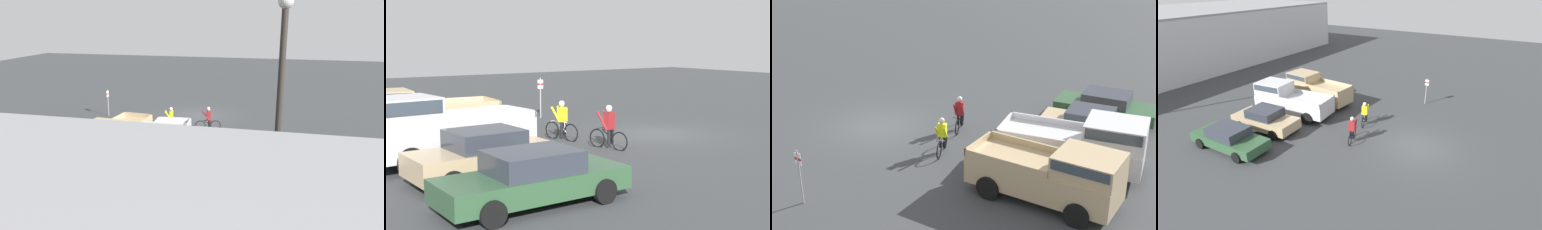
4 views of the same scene
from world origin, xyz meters
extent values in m
plane|color=#383A3D|center=(0.00, 0.00, 0.00)|extent=(80.00, 80.00, 0.00)
cube|color=#2D5133|center=(-5.73, 9.19, 0.54)|extent=(1.86, 4.74, 0.56)
cube|color=#2D333D|center=(-5.73, 9.19, 1.09)|extent=(1.64, 2.14, 0.53)
cylinder|color=black|center=(-6.65, 10.68, 0.31)|extent=(0.19, 0.62, 0.62)
cylinder|color=black|center=(-4.85, 10.71, 0.31)|extent=(0.19, 0.62, 0.62)
cylinder|color=black|center=(-6.60, 7.67, 0.31)|extent=(0.19, 0.62, 0.62)
cylinder|color=black|center=(-4.81, 7.69, 0.31)|extent=(0.19, 0.62, 0.62)
cube|color=tan|center=(-2.93, 9.15, 0.60)|extent=(2.03, 4.38, 0.64)
cube|color=#2D333D|center=(-2.93, 9.15, 1.20)|extent=(1.74, 2.01, 0.54)
cylinder|color=black|center=(-3.91, 10.49, 0.33)|extent=(0.21, 0.67, 0.67)
cylinder|color=black|center=(-2.07, 10.57, 0.33)|extent=(0.21, 0.67, 0.67)
cylinder|color=black|center=(-3.79, 7.73, 0.33)|extent=(0.21, 0.67, 0.67)
cylinder|color=black|center=(-1.95, 7.81, 0.33)|extent=(0.21, 0.67, 0.67)
cube|color=silver|center=(-0.13, 9.12, 0.86)|extent=(2.49, 5.69, 0.95)
cube|color=silver|center=(-0.27, 10.78, 1.79)|extent=(2.05, 2.37, 0.91)
cube|color=#333D47|center=(-0.27, 10.78, 1.99)|extent=(2.09, 2.19, 0.40)
cube|color=silver|center=(-1.00, 7.94, 1.46)|extent=(0.37, 3.31, 0.25)
cube|color=silver|center=(0.94, 8.11, 1.46)|extent=(0.37, 3.31, 0.25)
cube|color=silver|center=(0.11, 6.41, 1.46)|extent=(2.02, 0.25, 0.25)
cylinder|color=black|center=(-1.29, 10.75, 0.43)|extent=(0.29, 0.87, 0.85)
cylinder|color=black|center=(0.73, 10.92, 0.43)|extent=(0.29, 0.87, 0.85)
cylinder|color=black|center=(-0.99, 7.33, 0.43)|extent=(0.29, 0.87, 0.85)
cylinder|color=black|center=(1.03, 7.50, 0.43)|extent=(0.29, 0.87, 0.85)
cube|color=tan|center=(2.67, 9.00, 0.92)|extent=(2.36, 5.46, 1.05)
cube|color=tan|center=(2.81, 10.58, 1.82)|extent=(1.94, 2.27, 0.75)
cube|color=#333D47|center=(2.81, 10.58, 1.98)|extent=(1.98, 2.10, 0.33)
cube|color=tan|center=(1.67, 8.01, 1.57)|extent=(0.35, 3.18, 0.25)
cube|color=tan|center=(3.50, 7.86, 1.57)|extent=(0.35, 3.18, 0.25)
cube|color=tan|center=(2.45, 6.39, 1.57)|extent=(1.92, 0.24, 0.25)
cylinder|color=black|center=(1.85, 10.72, 0.44)|extent=(0.29, 0.89, 0.87)
cylinder|color=black|center=(3.77, 10.56, 0.44)|extent=(0.29, 0.89, 0.87)
cylinder|color=black|center=(1.58, 7.44, 0.44)|extent=(0.29, 0.89, 0.87)
cylinder|color=black|center=(3.49, 7.27, 0.44)|extent=(0.29, 0.89, 0.87)
torus|color=black|center=(1.55, 4.16, 0.34)|extent=(0.71, 0.24, 0.73)
torus|color=black|center=(0.58, 3.89, 0.34)|extent=(0.71, 0.24, 0.73)
cylinder|color=white|center=(1.07, 4.03, 0.52)|extent=(0.52, 0.17, 0.38)
cylinder|color=white|center=(1.07, 4.03, 0.72)|extent=(0.54, 0.18, 0.04)
cylinder|color=white|center=(0.90, 3.98, 0.52)|extent=(0.04, 0.04, 0.35)
cylinder|color=white|center=(1.43, 4.13, 0.74)|extent=(0.15, 0.45, 0.02)
cylinder|color=black|center=(0.95, 4.09, 0.47)|extent=(0.15, 0.15, 0.54)
cylinder|color=black|center=(0.99, 3.92, 0.47)|extent=(0.15, 0.15, 0.54)
cube|color=yellow|center=(1.02, 4.02, 1.02)|extent=(0.33, 0.41, 0.56)
cylinder|color=yellow|center=(1.17, 4.23, 1.02)|extent=(0.51, 0.22, 0.62)
cylinder|color=yellow|center=(1.26, 3.91, 1.02)|extent=(0.51, 0.22, 0.62)
sphere|color=tan|center=(1.04, 4.02, 1.41)|extent=(0.21, 0.21, 0.21)
sphere|color=silver|center=(1.04, 4.02, 1.46)|extent=(0.23, 0.23, 0.23)
torus|color=black|center=(-0.89, 3.70, 0.33)|extent=(0.70, 0.24, 0.71)
torus|color=black|center=(-1.88, 3.42, 0.33)|extent=(0.70, 0.24, 0.71)
cylinder|color=black|center=(-1.38, 3.56, 0.51)|extent=(0.52, 0.18, 0.38)
cylinder|color=black|center=(-1.38, 3.56, 0.70)|extent=(0.55, 0.18, 0.04)
cylinder|color=black|center=(-1.55, 3.51, 0.51)|extent=(0.04, 0.04, 0.35)
cylinder|color=black|center=(-1.01, 3.66, 0.73)|extent=(0.15, 0.45, 0.02)
cylinder|color=black|center=(-1.51, 3.62, 0.46)|extent=(0.15, 0.15, 0.53)
cylinder|color=black|center=(-1.46, 3.45, 0.46)|extent=(0.15, 0.15, 0.53)
cube|color=maroon|center=(-1.43, 3.55, 1.04)|extent=(0.33, 0.41, 0.62)
cylinder|color=maroon|center=(-1.28, 3.77, 1.04)|extent=(0.51, 0.22, 0.67)
cylinder|color=maroon|center=(-1.19, 3.44, 1.04)|extent=(0.51, 0.22, 0.67)
sphere|color=tan|center=(-1.41, 3.55, 1.45)|extent=(0.21, 0.21, 0.21)
sphere|color=silver|center=(-1.41, 3.55, 1.50)|extent=(0.23, 0.23, 0.23)
cylinder|color=#9E9EA3|center=(6.74, 1.66, 1.03)|extent=(0.06, 0.06, 2.05)
cube|color=white|center=(6.74, 1.66, 1.73)|extent=(0.05, 0.30, 0.45)
cube|color=red|center=(6.74, 1.66, 1.73)|extent=(0.05, 0.30, 0.10)
camera|label=1|loc=(-5.88, 27.23, 7.59)|focal=35.00mm
camera|label=2|loc=(-16.64, 15.33, 3.98)|focal=50.00mm
camera|label=3|loc=(18.46, 14.11, 10.01)|focal=50.00mm
camera|label=4|loc=(-15.14, -4.50, 8.97)|focal=28.00mm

